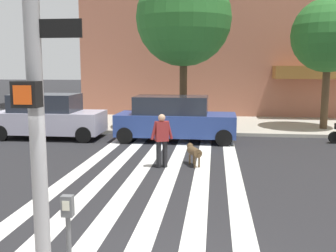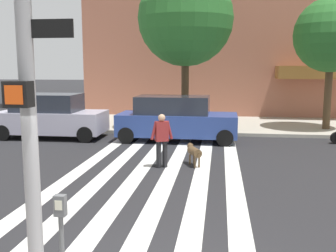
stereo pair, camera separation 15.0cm
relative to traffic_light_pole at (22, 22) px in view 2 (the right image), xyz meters
name	(u,v)px [view 2 (the right image)]	position (x,y,z in m)	size (l,w,h in m)	color
ground_plane	(184,172)	(1.13, 7.01, -3.52)	(160.00, 160.00, 0.00)	#232326
sidewalk_far	(200,124)	(1.13, 16.20, -3.45)	(80.00, 6.00, 0.15)	#ACA799
crosswalk_stripes	(156,171)	(0.30, 7.01, -3.52)	(4.95, 11.77, 0.01)	silver
traffic_light_pole	(22,22)	(0.00, 0.00, 0.00)	(0.74, 0.46, 5.80)	gray
parking_meter_curbside	(61,233)	(0.24, 0.24, -2.49)	(0.14, 0.11, 1.36)	#515456
parked_car_near_curb	(51,116)	(-5.08, 11.86, -2.59)	(4.52, 2.06, 1.90)	#B4B0C6
parked_car_behind_first	(176,119)	(0.35, 11.86, -2.60)	(4.89, 2.06, 1.86)	navy
street_tree_nearest	(186,19)	(0.52, 14.00, 1.67)	(4.31, 4.31, 7.21)	#4C3823
street_tree_middle	(331,35)	(7.11, 14.98, 0.94)	(3.41, 3.41, 6.04)	#4C3823
pedestrian_dog_walker	(162,138)	(0.41, 7.44, -2.59)	(0.68, 0.37, 1.64)	black
dog_on_leash	(194,152)	(1.36, 7.80, -3.08)	(0.54, 1.00, 0.65)	brown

